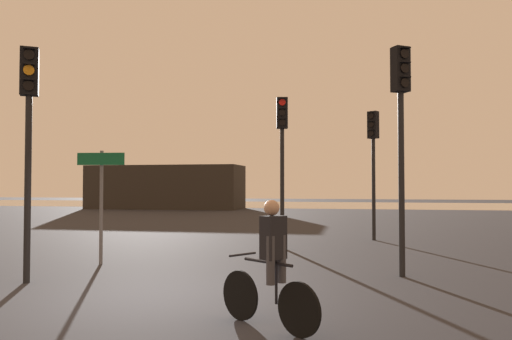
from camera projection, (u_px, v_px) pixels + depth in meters
ground_plane at (164, 298)px, 7.94m from camera, size 120.00×120.00×0.00m
water_strip at (323, 205)px, 46.46m from camera, size 80.00×16.00×0.01m
distant_building at (166, 187)px, 38.99m from camera, size 11.90×4.00×3.35m
traffic_light_near_left at (29, 119)px, 9.31m from camera, size 0.40×0.42×4.39m
traffic_light_far_right at (373, 150)px, 16.51m from camera, size 0.40×0.42×4.26m
traffic_light_near_right at (401, 117)px, 9.92m from camera, size 0.40×0.42×4.57m
traffic_light_center at (282, 143)px, 14.41m from camera, size 0.36×0.38×4.35m
direction_sign_post at (101, 190)px, 11.40m from camera, size 1.09×0.18×2.60m
cyclist at (271, 264)px, 6.26m from camera, size 1.42×1.02×1.62m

